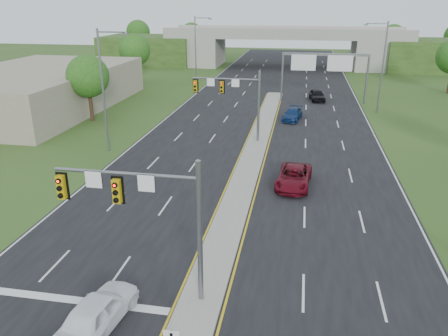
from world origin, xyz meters
name	(u,v)px	position (x,y,z in m)	size (l,w,h in m)	color
ground	(201,301)	(0.00, 0.00, 0.00)	(240.00, 240.00, 0.00)	#2B4518
road	(266,118)	(0.00, 35.00, 0.01)	(24.00, 160.00, 0.02)	black
median	(255,148)	(0.00, 23.00, 0.10)	(2.00, 54.00, 0.16)	gray
lane_markings	(256,131)	(-0.60, 28.91, 0.02)	(23.72, 160.00, 0.01)	gold
signal_mast_near	(148,207)	(-2.26, -0.07, 4.73)	(6.62, 0.60, 7.00)	slate
signal_mast_far	(235,95)	(-2.26, 24.93, 4.73)	(6.62, 0.60, 7.00)	slate
sign_gantry	(324,64)	(6.68, 44.92, 5.24)	(11.58, 0.44, 6.67)	slate
overpass	(285,50)	(0.00, 80.00, 3.55)	(80.00, 14.00, 8.10)	gray
lightpole_l_mid	(105,86)	(-13.30, 20.00, 6.10)	(2.85, 0.25, 11.00)	slate
lightpole_l_far	(197,48)	(-13.30, 55.00, 6.10)	(2.85, 0.25, 11.00)	slate
lightpole_r_far	(381,63)	(13.30, 40.00, 6.10)	(2.85, 0.25, 11.00)	slate
tree_l_near	(88,76)	(-20.00, 30.00, 5.18)	(4.80, 4.80, 7.60)	#382316
tree_l_mid	(135,50)	(-24.00, 55.00, 5.51)	(5.20, 5.20, 8.12)	#382316
tree_back_a	(138,32)	(-38.00, 94.00, 5.84)	(6.00, 6.00, 8.85)	#382316
tree_back_b	(192,34)	(-24.00, 94.00, 5.51)	(5.60, 5.60, 8.32)	#382316
tree_back_c	(393,37)	(24.00, 94.00, 5.51)	(5.60, 5.60, 8.32)	#382316
commercial_building	(36,89)	(-30.00, 35.00, 2.50)	(18.00, 30.00, 5.00)	gray
car_white	(98,311)	(-3.94, -2.37, 0.79)	(1.82, 4.51, 1.54)	white
car_far_a	(294,177)	(3.83, 14.53, 0.75)	(2.41, 5.23, 1.45)	#5F0916
car_far_b	(292,114)	(3.10, 34.51, 0.68)	(1.84, 4.52, 1.31)	navy
car_far_c	(317,95)	(6.17, 45.99, 0.79)	(1.82, 4.52, 1.54)	black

